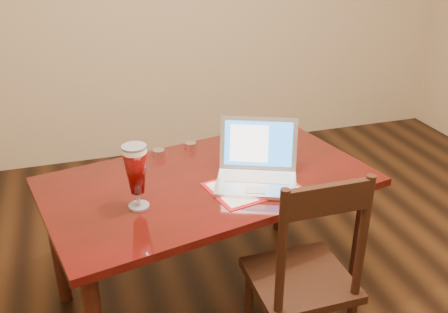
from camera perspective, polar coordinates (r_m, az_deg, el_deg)
name	(u,v)px	position (r m, az deg, el deg)	size (l,w,h in m)	color
dining_table	(209,192)	(2.35, -1.75, -4.12)	(1.63, 1.13, 0.98)	#4C0A0A
dining_chair	(304,278)	(2.14, 9.13, -13.58)	(0.41, 0.39, 0.97)	black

